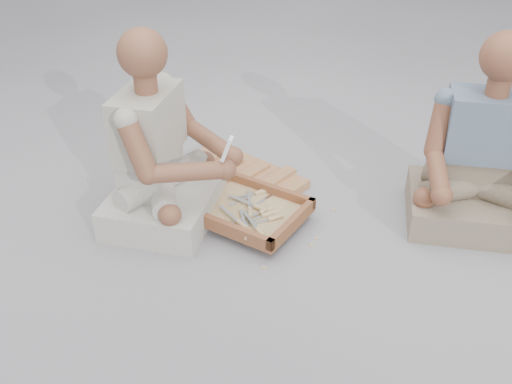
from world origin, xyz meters
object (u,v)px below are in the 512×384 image
(companion, at_px, (481,165))
(carved_panel, at_px, (233,179))
(craftsman, at_px, (161,159))
(tool_tray, at_px, (248,210))

(companion, bearing_deg, carved_panel, -5.68)
(craftsman, distance_m, companion, 1.42)
(carved_panel, xyz_separation_m, companion, (1.16, 0.08, 0.27))
(craftsman, xyz_separation_m, companion, (1.34, 0.45, -0.01))
(tool_tray, relative_size, craftsman, 0.64)
(carved_panel, bearing_deg, tool_tray, -56.31)
(craftsman, height_order, companion, craftsman)
(tool_tray, distance_m, companion, 1.05)
(carved_panel, xyz_separation_m, craftsman, (-0.18, -0.38, 0.28))
(carved_panel, relative_size, craftsman, 0.75)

